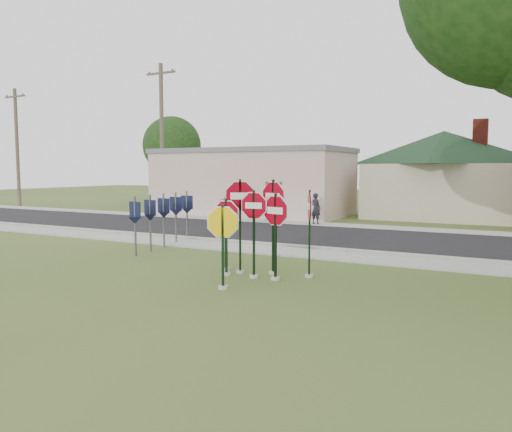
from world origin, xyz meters
The scene contains 20 objects.
ground centered at (0.00, 0.00, 0.00)m, with size 120.00×120.00×0.00m, color #3C5921.
sidewalk_near centered at (0.00, 5.50, 0.03)m, with size 60.00×1.60×0.06m, color gray.
road centered at (0.00, 10.00, 0.02)m, with size 60.00×7.00×0.04m, color black.
sidewalk_far centered at (0.00, 14.30, 0.03)m, with size 60.00×1.60×0.06m, color gray.
curb centered at (0.00, 6.50, 0.07)m, with size 60.00×0.20×0.14m, color gray.
stop_sign_center centered at (0.07, 1.42, 1.49)m, with size 1.00×0.24×2.44m.
stop_sign_yellow centered at (0.00, -0.03, 1.29)m, with size 1.00×0.41×2.16m.
stop_sign_left centered at (-0.75, 1.35, 1.32)m, with size 1.02×0.24×2.20m.
stop_sign_right centered at (0.69, 1.46, 1.46)m, with size 1.08×0.27×2.38m.
stop_sign_back_right centered at (0.32, 2.07, 1.73)m, with size 1.10×0.36×2.73m.
stop_sign_back_left centered at (-0.55, 1.76, 1.74)m, with size 0.98×0.66×2.74m.
stop_sign_far_right centered at (1.35, 2.16, 1.51)m, with size 0.51×0.96×2.45m.
stop_sign_far_left centered at (-1.09, 1.88, 1.33)m, with size 0.50×0.91×2.21m.
route_sign_row centered at (-5.40, 4.50, 1.22)m, with size 1.43×4.63×2.00m.
building_stucco centered at (-9.00, 18.00, 2.15)m, with size 12.20×6.20×4.20m.
building_house centered at (2.00, 22.00, 3.65)m, with size 11.60×11.60×6.20m.
utility_pole_near centered at (-14.00, 15.20, 4.97)m, with size 2.20×0.26×9.50m.
utility_pole_far centered at (-28.00, 15.20, 4.71)m, with size 2.20×0.26×9.00m.
bg_tree_left centered at (-20.00, 24.00, 4.88)m, with size 4.90×4.90×7.35m.
pedestrian centered at (-3.09, 14.02, 0.87)m, with size 0.59×0.39×1.61m, color black.
Camera 1 is at (6.30, -10.12, 2.89)m, focal length 35.00 mm.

